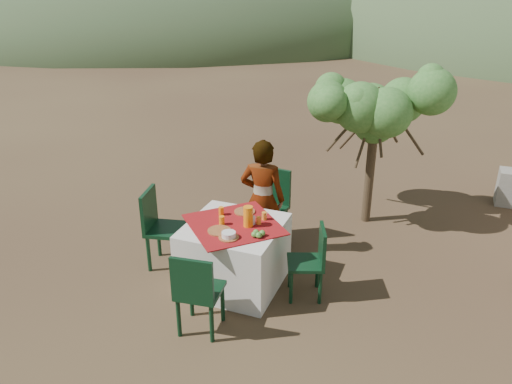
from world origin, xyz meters
TOP-DOWN VIEW (x-y plane):
  - ground at (0.00, 0.00)m, footprint 160.00×160.00m
  - table at (-0.60, -0.11)m, footprint 1.30×1.30m
  - chair_far at (-0.57, 0.97)m, footprint 0.52×0.52m
  - chair_near at (-0.59, -1.05)m, footprint 0.46×0.46m
  - chair_left at (-1.60, -0.04)m, footprint 0.53×0.53m
  - chair_right at (0.27, -0.03)m, footprint 0.49×0.49m
  - person at (-0.54, 0.63)m, footprint 0.60×0.43m
  - shrub_tree at (0.59, 2.11)m, footprint 1.67×1.64m
  - hill_near_left at (-18.00, 30.00)m, footprint 40.00×40.00m
  - hill_far_center at (-4.00, 52.00)m, footprint 60.00×60.00m
  - plate_far at (-0.61, 0.21)m, footprint 0.24×0.24m
  - plate_near at (-0.68, -0.32)m, footprint 0.25×0.25m
  - glass_far at (-0.83, 0.05)m, footprint 0.06×0.06m
  - glass_near at (-0.72, -0.17)m, footprint 0.06×0.06m
  - juice_pitcher at (-0.44, -0.10)m, footprint 0.11×0.11m
  - bowl_plate at (-0.53, -0.42)m, footprint 0.21×0.21m
  - white_bowl at (-0.53, -0.42)m, footprint 0.15×0.15m
  - jar_left at (-0.35, -0.01)m, footprint 0.05×0.05m
  - jar_right at (-0.33, 0.11)m, footprint 0.06×0.06m
  - napkin_holder at (-0.43, -0.04)m, footprint 0.09×0.07m
  - fruit_cluster at (-0.26, -0.28)m, footprint 0.13×0.12m

SIDE VIEW (x-z plane):
  - ground at x=0.00m, z-range 0.00..0.00m
  - hill_near_left at x=-18.00m, z-range -8.00..8.00m
  - hill_far_center at x=-4.00m, z-range -12.00..12.00m
  - table at x=-0.60m, z-range 0.00..0.76m
  - chair_right at x=0.27m, z-range 0.05..0.88m
  - chair_near at x=-0.59m, z-range 0.05..0.95m
  - chair_left at x=-1.60m, z-range 0.05..1.02m
  - chair_far at x=-0.57m, z-range 0.06..1.05m
  - person at x=-0.54m, z-range 0.00..1.52m
  - bowl_plate at x=-0.53m, z-range 0.76..0.77m
  - plate_far at x=-0.61m, z-range 0.76..0.78m
  - plate_near at x=-0.68m, z-range 0.76..0.78m
  - fruit_cluster at x=-0.26m, z-range 0.76..0.83m
  - white_bowl at x=-0.53m, z-range 0.77..0.83m
  - jar_left at x=-0.35m, z-range 0.76..0.85m
  - jar_right at x=-0.33m, z-range 0.76..0.85m
  - glass_far at x=-0.83m, z-range 0.76..0.86m
  - glass_near at x=-0.72m, z-range 0.76..0.86m
  - napkin_holder at x=-0.43m, z-range 0.76..0.86m
  - juice_pitcher at x=-0.44m, z-range 0.76..0.99m
  - shrub_tree at x=0.59m, z-range 0.57..2.54m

